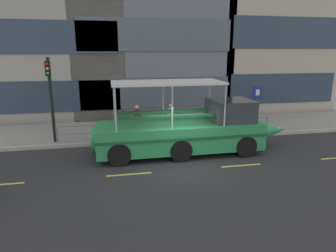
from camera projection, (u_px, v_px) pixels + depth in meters
The scene contains 11 objects.
ground_plane at pixel (181, 161), 13.34m from camera, with size 120.00×120.00×0.00m, color #2B2B2D.
sidewalk at pixel (160, 129), 18.64m from camera, with size 32.00×4.80×0.18m, color gray.
curb_edge at pixel (168, 140), 16.28m from camera, with size 32.00×0.18×0.18m, color #B2ADA3.
lane_centreline at pixel (187, 170), 12.39m from camera, with size 25.80×0.12×0.01m.
curb_guardrail at pixel (169, 126), 16.46m from camera, with size 11.88×0.09×0.89m.
traffic_light_pole at pixel (50, 92), 14.95m from camera, with size 0.24×0.46×4.33m.
parking_sign at pixel (257, 100), 17.82m from camera, with size 0.60×0.12×2.61m.
duck_tour_boat at pixel (191, 130), 14.28m from camera, with size 9.65×2.50×3.45m.
pedestrian_near_bow at pixel (213, 114), 17.94m from camera, with size 0.26×0.42×1.55m.
pedestrian_mid_left at pixel (171, 115), 17.31m from camera, with size 0.41×0.33×1.67m.
pedestrian_mid_right at pixel (137, 117), 17.04m from camera, with size 0.47×0.22×1.62m.
Camera 1 is at (-3.08, -12.19, 4.77)m, focal length 31.97 mm.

